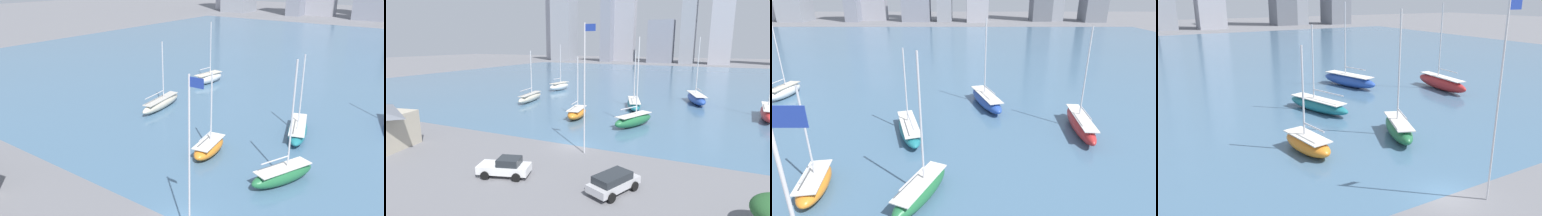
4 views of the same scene
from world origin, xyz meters
TOP-DOWN VIEW (x-y plane):
  - harbor_water at (0.00, 70.00)m, footprint 180.00×140.00m
  - flag_pole at (2.18, -1.79)m, footprint 1.24×0.14m
  - sailboat_teal at (1.13, 23.59)m, footprint 5.24×10.26m
  - sailboat_cream at (-20.12, 21.17)m, footprint 3.13×10.02m
  - sailboat_white at (-22.07, 37.56)m, footprint 3.37×7.63m
  - sailboat_orange at (-5.33, 12.32)m, footprint 3.34×6.73m
  - sailboat_green at (4.24, 11.24)m, footprint 5.06×8.02m

SIDE VIEW (x-z plane):
  - harbor_water at x=0.00m, z-range 0.00..0.00m
  - sailboat_teal at x=1.13m, z-range -4.44..6.17m
  - sailboat_orange at x=-5.33m, z-range -3.98..5.78m
  - sailboat_cream at x=-20.12m, z-range -4.29..6.09m
  - sailboat_green at x=4.24m, z-range -5.34..7.33m
  - sailboat_white at x=-22.07m, z-range -4.75..6.84m
  - flag_pole at x=2.18m, z-range 0.50..14.32m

